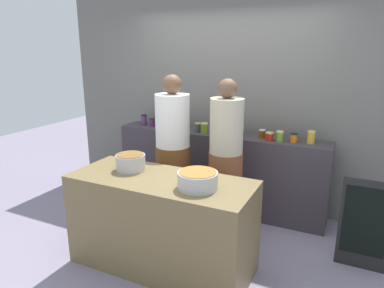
% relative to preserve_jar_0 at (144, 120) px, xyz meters
% --- Properties ---
extents(ground, '(12.00, 12.00, 0.00)m').
position_rel_preserve_jar_0_xyz_m(ground, '(1.09, -1.10, -1.07)').
color(ground, gray).
extents(storefront_wall, '(4.80, 0.12, 3.00)m').
position_rel_preserve_jar_0_xyz_m(storefront_wall, '(1.09, 0.35, 0.43)').
color(storefront_wall, slate).
rests_on(storefront_wall, ground).
extents(display_shelf, '(2.70, 0.36, 1.00)m').
position_rel_preserve_jar_0_xyz_m(display_shelf, '(1.09, -0.00, -0.57)').
color(display_shelf, '#3B343B').
rests_on(display_shelf, ground).
extents(prep_table, '(1.70, 0.70, 0.89)m').
position_rel_preserve_jar_0_xyz_m(prep_table, '(1.09, -1.40, -0.63)').
color(prep_table, brown).
rests_on(prep_table, ground).
extents(preserve_jar_0, '(0.08, 0.08, 0.15)m').
position_rel_preserve_jar_0_xyz_m(preserve_jar_0, '(0.00, 0.00, 0.00)').
color(preserve_jar_0, '#532C5D').
rests_on(preserve_jar_0, display_shelf).
extents(preserve_jar_1, '(0.07, 0.07, 0.11)m').
position_rel_preserve_jar_0_xyz_m(preserve_jar_1, '(0.15, -0.03, -0.02)').
color(preserve_jar_1, '#4B1E4B').
rests_on(preserve_jar_1, display_shelf).
extents(preserve_jar_2, '(0.08, 0.08, 0.11)m').
position_rel_preserve_jar_0_xyz_m(preserve_jar_2, '(0.28, 0.03, -0.02)').
color(preserve_jar_2, brown).
rests_on(preserve_jar_2, display_shelf).
extents(preserve_jar_3, '(0.09, 0.09, 0.12)m').
position_rel_preserve_jar_0_xyz_m(preserve_jar_3, '(0.45, -0.03, -0.02)').
color(preserve_jar_3, '#AF3320').
rests_on(preserve_jar_3, display_shelf).
extents(preserve_jar_4, '(0.08, 0.08, 0.15)m').
position_rel_preserve_jar_0_xyz_m(preserve_jar_4, '(0.60, 0.03, 0.00)').
color(preserve_jar_4, '#D75C10').
rests_on(preserve_jar_4, display_shelf).
extents(preserve_jar_5, '(0.07, 0.07, 0.12)m').
position_rel_preserve_jar_0_xyz_m(preserve_jar_5, '(0.83, -0.05, -0.01)').
color(preserve_jar_5, '#374538').
rests_on(preserve_jar_5, display_shelf).
extents(preserve_jar_6, '(0.09, 0.09, 0.13)m').
position_rel_preserve_jar_0_xyz_m(preserve_jar_6, '(0.93, -0.07, -0.01)').
color(preserve_jar_6, olive).
rests_on(preserve_jar_6, display_shelf).
extents(preserve_jar_7, '(0.09, 0.09, 0.14)m').
position_rel_preserve_jar_0_xyz_m(preserve_jar_7, '(1.12, 0.04, -0.01)').
color(preserve_jar_7, '#355B33').
rests_on(preserve_jar_7, display_shelf).
extents(preserve_jar_8, '(0.09, 0.09, 0.10)m').
position_rel_preserve_jar_0_xyz_m(preserve_jar_8, '(1.27, -0.03, -0.02)').
color(preserve_jar_8, '#3D1F52').
rests_on(preserve_jar_8, display_shelf).
extents(preserve_jar_9, '(0.08, 0.08, 0.10)m').
position_rel_preserve_jar_0_xyz_m(preserve_jar_9, '(1.38, -0.01, -0.02)').
color(preserve_jar_9, '#3B4A2F').
rests_on(preserve_jar_9, display_shelf).
extents(preserve_jar_10, '(0.07, 0.07, 0.10)m').
position_rel_preserve_jar_0_xyz_m(preserve_jar_10, '(1.64, 0.02, -0.02)').
color(preserve_jar_10, '#80350C').
rests_on(preserve_jar_10, display_shelf).
extents(preserve_jar_11, '(0.09, 0.09, 0.10)m').
position_rel_preserve_jar_0_xyz_m(preserve_jar_11, '(1.75, -0.07, -0.02)').
color(preserve_jar_11, '#AF2014').
rests_on(preserve_jar_11, display_shelf).
extents(preserve_jar_12, '(0.08, 0.08, 0.12)m').
position_rel_preserve_jar_0_xyz_m(preserve_jar_12, '(1.86, -0.05, -0.01)').
color(preserve_jar_12, olive).
rests_on(preserve_jar_12, display_shelf).
extents(preserve_jar_13, '(0.08, 0.08, 0.10)m').
position_rel_preserve_jar_0_xyz_m(preserve_jar_13, '(2.01, -0.01, -0.02)').
color(preserve_jar_13, orange).
rests_on(preserve_jar_13, display_shelf).
extents(preserve_jar_14, '(0.09, 0.09, 0.14)m').
position_rel_preserve_jar_0_xyz_m(preserve_jar_14, '(2.19, 0.02, -0.00)').
color(preserve_jar_14, gold).
rests_on(preserve_jar_14, display_shelf).
extents(cooking_pot_left, '(0.28, 0.28, 0.16)m').
position_rel_preserve_jar_0_xyz_m(cooking_pot_left, '(0.72, -1.33, -0.10)').
color(cooking_pot_left, '#B7B7BC').
rests_on(cooking_pot_left, prep_table).
extents(cooking_pot_center, '(0.34, 0.34, 0.15)m').
position_rel_preserve_jar_0_xyz_m(cooking_pot_center, '(1.49, -1.46, -0.11)').
color(cooking_pot_center, '#B7B7BC').
rests_on(cooking_pot_center, prep_table).
extents(cook_with_tongs, '(0.40, 0.40, 1.75)m').
position_rel_preserve_jar_0_xyz_m(cook_with_tongs, '(0.78, -0.60, -0.28)').
color(cook_with_tongs, brown).
rests_on(cook_with_tongs, ground).
extents(cook_in_cap, '(0.37, 0.37, 1.73)m').
position_rel_preserve_jar_0_xyz_m(cook_in_cap, '(1.41, -0.57, -0.29)').
color(cook_in_cap, brown).
rests_on(cook_in_cap, ground).
extents(chalkboard_sign, '(0.45, 0.05, 0.88)m').
position_rel_preserve_jar_0_xyz_m(chalkboard_sign, '(2.80, -0.62, -0.63)').
color(chalkboard_sign, black).
rests_on(chalkboard_sign, ground).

